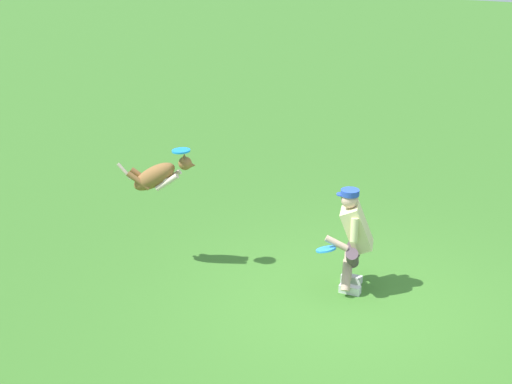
{
  "coord_description": "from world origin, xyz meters",
  "views": [
    {
      "loc": [
        -2.33,
        7.78,
        4.53
      ],
      "look_at": [
        1.29,
        -0.3,
        1.14
      ],
      "focal_mm": 54.32,
      "sensor_mm": 36.0,
      "label": 1
    }
  ],
  "objects_px": {
    "frisbee_held": "(326,249)",
    "frisbee_flying": "(181,151)",
    "person": "(353,236)",
    "dog": "(158,176)"
  },
  "relations": [
    {
      "from": "frisbee_held",
      "to": "dog",
      "type": "bearing_deg",
      "value": 1.44
    },
    {
      "from": "dog",
      "to": "frisbee_flying",
      "type": "distance_m",
      "value": 0.48
    },
    {
      "from": "dog",
      "to": "frisbee_held",
      "type": "bearing_deg",
      "value": -14.46
    },
    {
      "from": "frisbee_held",
      "to": "frisbee_flying",
      "type": "bearing_deg",
      "value": -0.08
    },
    {
      "from": "dog",
      "to": "person",
      "type": "bearing_deg",
      "value": -7.65
    },
    {
      "from": "frisbee_flying",
      "to": "frisbee_held",
      "type": "xyz_separation_m",
      "value": [
        -1.93,
        0.0,
        -0.97
      ]
    },
    {
      "from": "dog",
      "to": "frisbee_held",
      "type": "distance_m",
      "value": 2.33
    },
    {
      "from": "dog",
      "to": "frisbee_flying",
      "type": "relative_size",
      "value": 4.39
    },
    {
      "from": "person",
      "to": "frisbee_held",
      "type": "relative_size",
      "value": 5.29
    },
    {
      "from": "person",
      "to": "frisbee_flying",
      "type": "bearing_deg",
      "value": -5.62
    }
  ]
}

